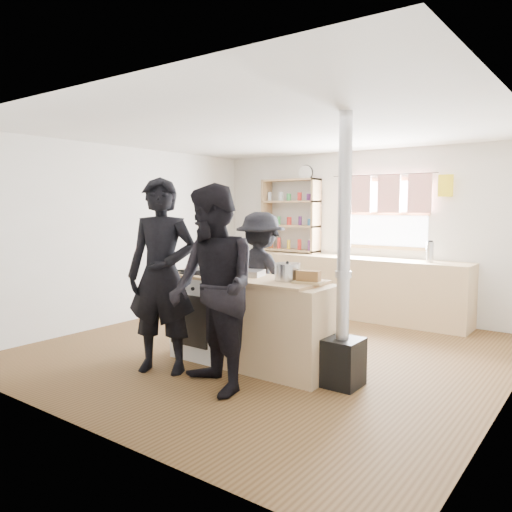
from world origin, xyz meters
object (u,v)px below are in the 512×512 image
object	(u,v)px
person_near_right	(213,289)
cooking_island	(251,321)
stockpot_counter	(287,272)
person_near_left	(162,276)
thermos	(430,252)
skillet_greens	(196,271)
person_far	(261,277)
bread_board	(309,278)
roast_tray	(246,272)
stockpot_stove	(220,265)
flue_heater	(343,316)

from	to	relation	value
person_near_right	cooking_island	bearing A→B (deg)	126.98
cooking_island	person_near_right	distance (m)	0.94
stockpot_counter	person_near_left	bearing A→B (deg)	-145.35
thermos	skillet_greens	size ratio (longest dim) A/B	0.82
thermos	person_far	distance (m)	2.43
skillet_greens	bread_board	world-z (taller)	bread_board
bread_board	skillet_greens	bearing A→B (deg)	-173.93
thermos	cooking_island	distance (m)	2.99
person_far	skillet_greens	bearing A→B (deg)	79.74
person_near_left	stockpot_counter	bearing A→B (deg)	10.44
skillet_greens	person_near_right	size ratio (longest dim) A/B	0.18
stockpot_counter	person_near_right	world-z (taller)	person_near_right
person_near_left	person_far	bearing A→B (deg)	61.03
thermos	stockpot_counter	distance (m)	2.79
bread_board	thermos	bearing A→B (deg)	83.72
cooking_island	skillet_greens	world-z (taller)	skillet_greens
skillet_greens	stockpot_counter	xyz separation A→B (m)	(1.09, 0.15, 0.06)
person_near_right	person_far	distance (m)	1.76
thermos	person_far	size ratio (longest dim) A/B	0.17
person_near_right	person_far	xyz separation A→B (m)	(-0.65, 1.63, -0.14)
roast_tray	bread_board	distance (m)	0.79
thermos	stockpot_counter	size ratio (longest dim) A/B	1.07
roast_tray	person_near_right	world-z (taller)	person_near_right
thermos	skillet_greens	world-z (taller)	thermos
stockpot_stove	stockpot_counter	distance (m)	0.95
roast_tray	stockpot_counter	bearing A→B (deg)	-3.00
person_near_left	person_far	size ratio (longest dim) A/B	1.22
cooking_island	bread_board	distance (m)	0.85
person_near_right	person_far	bearing A→B (deg)	136.08
thermos	stockpot_counter	bearing A→B (deg)	-101.40
skillet_greens	flue_heater	bearing A→B (deg)	4.45
stockpot_counter	flue_heater	size ratio (longest dim) A/B	0.10
skillet_greens	person_far	xyz separation A→B (m)	(0.18, 0.95, -0.16)
cooking_island	flue_heater	bearing A→B (deg)	0.78
thermos	stockpot_stove	distance (m)	3.04
flue_heater	person_near_right	xyz separation A→B (m)	(-0.87, -0.81, 0.27)
roast_tray	stockpot_counter	size ratio (longest dim) A/B	1.60
bread_board	person_near_right	xyz separation A→B (m)	(-0.50, -0.82, -0.05)
cooking_island	flue_heater	xyz separation A→B (m)	(1.05, 0.01, 0.20)
thermos	skillet_greens	bearing A→B (deg)	-119.53
cooking_island	flue_heater	distance (m)	1.07
thermos	bread_board	size ratio (longest dim) A/B	0.88
thermos	flue_heater	world-z (taller)	flue_heater
thermos	stockpot_stove	size ratio (longest dim) A/B	1.30
bread_board	flue_heater	bearing A→B (deg)	-1.43
person_near_left	skillet_greens	bearing A→B (deg)	71.70
cooking_island	person_far	distance (m)	1.01
stockpot_stove	stockpot_counter	xyz separation A→B (m)	(0.94, -0.08, 0.01)
person_near_left	person_near_right	bearing A→B (deg)	-33.25
thermos	person_near_right	size ratio (longest dim) A/B	0.15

